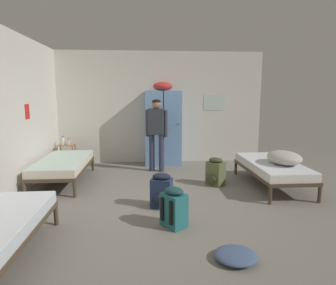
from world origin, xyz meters
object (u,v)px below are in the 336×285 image
Objects in this scene: bed_left_rear at (63,164)px; backpack_olive at (215,172)px; bedding_heap at (284,158)px; person_traveler at (157,128)px; bed_right at (272,167)px; lotion_bottle at (69,142)px; backpack_navy at (161,191)px; water_bottle at (63,141)px; locker_bank at (163,126)px; shelf_unit at (67,154)px; clothes_pile_denim at (236,255)px; backpack_teal at (175,208)px.

bed_left_rear is 3.04m from backpack_olive.
person_traveler is at bearing 146.75° from bedding_heap.
bed_right is 1.15× the size of person_traveler.
lotion_bottle reaches higher than backpack_navy.
backpack_olive is (3.34, -1.68, -0.40)m from water_bottle.
locker_bank is 2.44m from shelf_unit.
backpack_navy is at bearing -90.43° from person_traveler.
person_traveler is at bearing 100.40° from clothes_pile_denim.
backpack_navy is at bearing -162.97° from bedding_heap.
water_bottle is 0.38× the size of backpack_navy.
person_traveler is at bearing -105.55° from locker_bank.
locker_bank is 3.76× the size of backpack_olive.
person_traveler is at bearing 92.37° from backpack_teal.
lotion_bottle is at bearing -174.77° from locker_bank.
bedding_heap is at bearing -24.35° from shelf_unit.
bed_right is 1.00× the size of bed_left_rear.
bed_left_rear is 3.45× the size of backpack_olive.
locker_bank is 1.25× the size of person_traveler.
locker_bank is 3.76× the size of backpack_navy.
backpack_teal reaches higher than bed_left_rear.
lotion_bottle is at bearing -21.80° from water_bottle.
backpack_olive reaches higher than clothes_pile_denim.
lotion_bottle reaches higher than bed_right.
bed_left_rear is 2.53× the size of bedding_heap.
shelf_unit reaches higher than clothes_pile_denim.
bedding_heap is at bearing -54.90° from bed_right.
person_traveler reaches higher than clothes_pile_denim.
water_bottle is 5.28m from clothes_pile_denim.
locker_bank reaches higher than bed_left_rear.
shelf_unit is 1.04× the size of backpack_navy.
bedding_heap is 2.46m from backpack_navy.
person_traveler is (1.91, 0.74, 0.62)m from bed_left_rear.
backpack_navy is 1.18× the size of clothes_pile_denim.
bed_right is 2.37m from backpack_navy.
water_bottle is at bearing 157.26° from bed_right.
bed_right is at bearing -22.89° from shelf_unit.
locker_bank reaches higher than backpack_olive.
bedding_heap reaches higher than lotion_bottle.
backpack_olive is at bearing 171.21° from bed_right.
bed_left_rear is 3.45× the size of backpack_navy.
bed_right and bed_left_rear have the same top height.
backpack_navy is at bearing 114.33° from clothes_pile_denim.
lotion_bottle is at bearing 123.12° from clothes_pile_denim.
lotion_bottle is (-2.09, 0.47, -0.36)m from person_traveler.
bedding_heap is 2.62m from backpack_teal.
locker_bank reaches higher than backpack_teal.
backpack_navy is at bearing -157.54° from bed_right.
clothes_pile_denim is at bearing -65.67° from backpack_navy.
shelf_unit is (-2.35, -0.17, -0.62)m from locker_bank.
lotion_bottle is (-4.26, 1.79, 0.26)m from bed_right.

